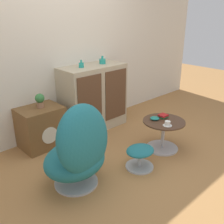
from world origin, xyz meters
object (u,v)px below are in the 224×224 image
(egg_chair, at_px, (79,150))
(vase_inner_left, at_px, (102,61))
(vase_leftmost, at_px, (81,65))
(potted_plant, at_px, (40,100))
(ottoman, at_px, (140,154))
(coffee_table, at_px, (163,132))
(teacup, at_px, (168,124))
(tv_console, at_px, (41,127))
(bowl, at_px, (155,118))
(sideboard, at_px, (93,98))
(book_stack, at_px, (163,116))

(egg_chair, distance_m, vase_inner_left, 1.78)
(vase_leftmost, height_order, potted_plant, vase_leftmost)
(ottoman, xyz_separation_m, vase_leftmost, (0.14, 1.28, 0.86))
(ottoman, relative_size, coffee_table, 0.64)
(coffee_table, xyz_separation_m, teacup, (-0.09, -0.12, 0.20))
(teacup, bearing_deg, coffee_table, 51.96)
(tv_console, height_order, potted_plant, potted_plant)
(vase_leftmost, distance_m, vase_inner_left, 0.41)
(bowl, bearing_deg, potted_plant, 134.40)
(sideboard, distance_m, bowl, 1.09)
(ottoman, xyz_separation_m, vase_inner_left, (0.55, 1.28, 0.86))
(ottoman, xyz_separation_m, book_stack, (0.65, 0.17, 0.25))
(egg_chair, relative_size, coffee_table, 1.73)
(vase_inner_left, relative_size, potted_plant, 0.61)
(coffee_table, bearing_deg, teacup, -128.04)
(vase_inner_left, bearing_deg, sideboard, -178.91)
(tv_console, relative_size, vase_inner_left, 4.86)
(bowl, bearing_deg, teacup, -99.81)
(book_stack, bearing_deg, tv_console, 137.51)
(tv_console, bearing_deg, vase_inner_left, -0.85)
(coffee_table, xyz_separation_m, bowl, (-0.05, 0.11, 0.19))
(ottoman, bearing_deg, vase_inner_left, 66.89)
(sideboard, bearing_deg, ottoman, -105.06)
(vase_leftmost, relative_size, potted_plant, 0.56)
(ottoman, bearing_deg, coffee_table, 8.97)
(egg_chair, bearing_deg, coffee_table, -5.19)
(teacup, bearing_deg, vase_inner_left, 87.06)
(sideboard, xyz_separation_m, potted_plant, (-0.90, 0.02, 0.17))
(vase_leftmost, height_order, bowl, vase_leftmost)
(vase_inner_left, distance_m, teacup, 1.45)
(egg_chair, height_order, vase_leftmost, vase_leftmost)
(sideboard, height_order, book_stack, sideboard)
(teacup, bearing_deg, ottoman, 176.37)
(vase_inner_left, relative_size, bowl, 0.95)
(vase_inner_left, bearing_deg, teacup, -92.94)
(egg_chair, height_order, potted_plant, egg_chair)
(vase_inner_left, bearing_deg, egg_chair, -139.97)
(ottoman, height_order, vase_leftmost, vase_leftmost)
(vase_inner_left, bearing_deg, book_stack, -84.48)
(ottoman, relative_size, vase_inner_left, 3.05)
(coffee_table, height_order, vase_inner_left, vase_inner_left)
(potted_plant, bearing_deg, ottoman, -66.97)
(tv_console, relative_size, potted_plant, 2.97)
(tv_console, distance_m, coffee_table, 1.67)
(egg_chair, bearing_deg, ottoman, -16.00)
(vase_inner_left, bearing_deg, tv_console, 179.15)
(ottoman, relative_size, teacup, 3.12)
(tv_console, xyz_separation_m, bowl, (1.10, -1.09, 0.15))
(sideboard, bearing_deg, tv_console, 178.72)
(sideboard, relative_size, potted_plant, 5.31)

